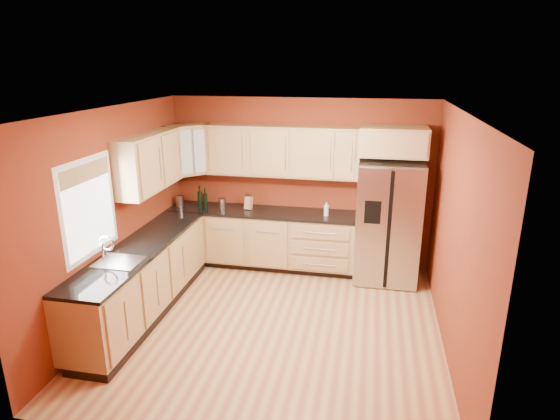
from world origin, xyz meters
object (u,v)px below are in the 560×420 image
canister_left (222,204)px  knife_block (249,203)px  soap_dispenser (326,209)px  refrigerator (388,222)px  wine_bottle_a (200,197)px

canister_left → knife_block: size_ratio=0.87×
knife_block → soap_dispenser: 1.22m
refrigerator → soap_dispenser: bearing=179.2°
canister_left → knife_block: bearing=13.8°
wine_bottle_a → soap_dispenser: bearing=-1.0°
canister_left → wine_bottle_a: 0.38m
refrigerator → canister_left: refrigerator is taller
refrigerator → wine_bottle_a: (-2.87, 0.05, 0.20)m
canister_left → soap_dispenser: soap_dispenser is taller
soap_dispenser → canister_left: bearing=179.8°
canister_left → soap_dispenser: bearing=-0.2°
refrigerator → knife_block: refrigerator is taller
canister_left → soap_dispenser: (1.60, -0.01, 0.02)m
knife_block → canister_left: bearing=-152.0°
soap_dispenser → refrigerator: bearing=-0.8°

